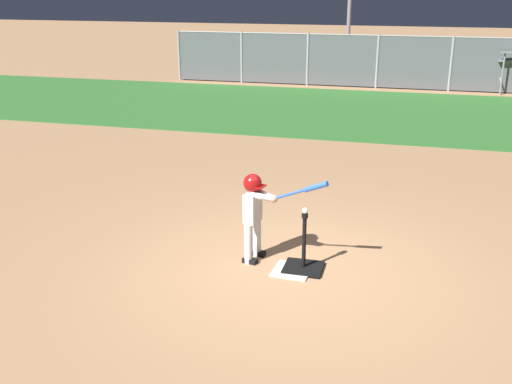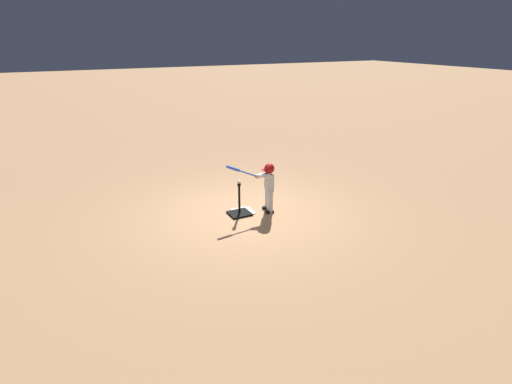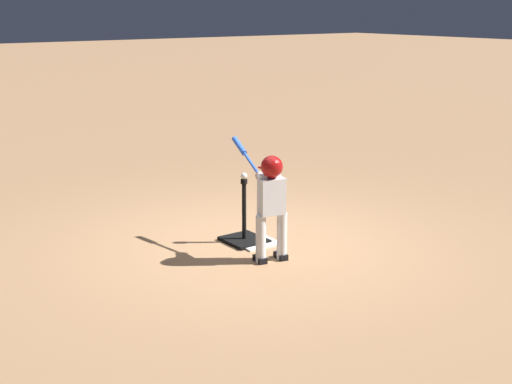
{
  "view_description": "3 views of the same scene",
  "coord_description": "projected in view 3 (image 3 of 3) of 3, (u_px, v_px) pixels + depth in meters",
  "views": [
    {
      "loc": [
        1.23,
        -6.44,
        3.29
      ],
      "look_at": [
        -0.49,
        0.06,
        0.93
      ],
      "focal_mm": 42.0,
      "sensor_mm": 36.0,
      "label": 1
    },
    {
      "loc": [
        3.47,
        7.39,
        3.69
      ],
      "look_at": [
        -0.15,
        0.33,
        0.59
      ],
      "focal_mm": 28.0,
      "sensor_mm": 36.0,
      "label": 2
    },
    {
      "loc": [
        -6.12,
        4.43,
        2.58
      ],
      "look_at": [
        -0.52,
        0.34,
        0.76
      ],
      "focal_mm": 50.0,
      "sensor_mm": 36.0,
      "label": 3
    }
  ],
  "objects": [
    {
      "name": "ground_plane",
      "position": [
        253.0,
        244.0,
        7.96
      ],
      "size": [
        90.0,
        90.0,
        0.0
      ],
      "primitive_type": "plane",
      "color": "#AD7F56"
    },
    {
      "name": "batter_child",
      "position": [
        270.0,
        194.0,
        7.28
      ],
      "size": [
        1.06,
        0.4,
        1.17
      ],
      "color": "silver",
      "rests_on": "ground_plane"
    },
    {
      "name": "home_plate",
      "position": [
        256.0,
        242.0,
        7.98
      ],
      "size": [
        0.47,
        0.47,
        0.02
      ],
      "primitive_type": "cube",
      "rotation": [
        0.0,
        0.0,
        -0.07
      ],
      "color": "white",
      "rests_on": "ground_plane"
    },
    {
      "name": "batting_tee",
      "position": [
        244.0,
        234.0,
        8.01
      ],
      "size": [
        0.47,
        0.42,
        0.73
      ],
      "color": "black",
      "rests_on": "ground_plane"
    },
    {
      "name": "baseball",
      "position": [
        244.0,
        176.0,
        7.83
      ],
      "size": [
        0.07,
        0.07,
        0.07
      ],
      "primitive_type": "sphere",
      "color": "white",
      "rests_on": "batting_tee"
    }
  ]
}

